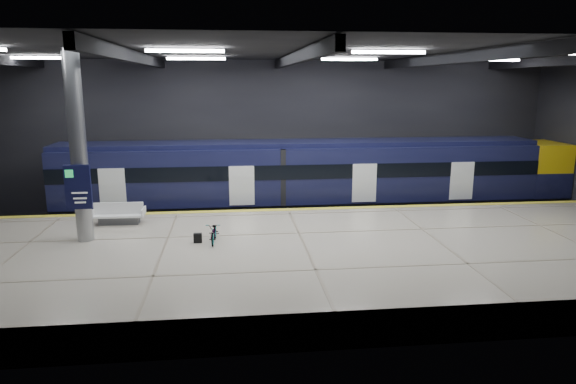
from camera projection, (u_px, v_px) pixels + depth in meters
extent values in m
plane|color=black|center=(296.00, 252.00, 21.18)|extent=(30.00, 30.00, 0.00)
cube|color=black|center=(277.00, 135.00, 28.10)|extent=(30.00, 0.10, 8.00)
cube|color=black|center=(337.00, 202.00, 12.56)|extent=(30.00, 0.10, 8.00)
cube|color=black|center=(296.00, 51.00, 19.49)|extent=(30.00, 16.00, 0.10)
cube|color=black|center=(135.00, 57.00, 18.88)|extent=(0.25, 16.00, 0.40)
cube|color=black|center=(296.00, 58.00, 19.54)|extent=(0.25, 16.00, 0.40)
cube|color=black|center=(447.00, 59.00, 20.19)|extent=(0.25, 16.00, 0.40)
cube|color=white|center=(185.00, 51.00, 17.13)|extent=(2.60, 0.18, 0.10)
cube|color=white|center=(389.00, 52.00, 17.90)|extent=(2.60, 0.18, 0.10)
cube|color=white|center=(575.00, 53.00, 18.66)|extent=(2.60, 0.18, 0.10)
cube|color=white|center=(33.00, 58.00, 22.19)|extent=(2.60, 0.18, 0.10)
cube|color=white|center=(196.00, 59.00, 22.96)|extent=(2.60, 0.18, 0.10)
cube|color=white|center=(349.00, 59.00, 23.72)|extent=(2.60, 0.18, 0.10)
cube|color=white|center=(493.00, 60.00, 24.49)|extent=(2.60, 0.18, 0.10)
cube|color=beige|center=(304.00, 259.00, 18.63)|extent=(30.00, 11.00, 1.10)
cube|color=yellow|center=(288.00, 209.00, 23.61)|extent=(30.00, 0.40, 0.01)
cube|color=gray|center=(284.00, 219.00, 25.80)|extent=(30.00, 0.08, 0.16)
cube|color=gray|center=(281.00, 212.00, 27.20)|extent=(30.00, 0.08, 0.16)
cube|color=black|center=(300.00, 206.00, 26.50)|extent=(24.00, 2.58, 0.80)
cube|color=black|center=(300.00, 173.00, 26.13)|extent=(24.00, 2.80, 2.75)
cube|color=black|center=(300.00, 143.00, 25.81)|extent=(24.00, 2.30, 0.24)
cube|color=black|center=(304.00, 172.00, 24.70)|extent=(24.00, 0.04, 0.70)
cube|color=white|center=(364.00, 183.00, 25.15)|extent=(1.20, 0.05, 1.90)
cube|color=gold|center=(539.00, 168.00, 27.55)|extent=(2.00, 2.80, 2.75)
cube|color=black|center=(545.00, 165.00, 27.55)|extent=(1.60, 2.38, 0.80)
cube|color=#595B60|center=(120.00, 220.00, 21.24)|extent=(1.61, 0.54, 0.30)
cube|color=white|center=(119.00, 215.00, 21.19)|extent=(2.01, 0.89, 0.08)
cube|color=white|center=(119.00, 208.00, 21.13)|extent=(2.00, 0.13, 0.50)
cube|color=white|center=(94.00, 213.00, 21.08)|extent=(0.08, 0.85, 0.30)
cube|color=white|center=(144.00, 212.00, 21.25)|extent=(0.08, 0.85, 0.30)
imported|color=#99999E|center=(214.00, 232.00, 18.77)|extent=(0.60, 1.50, 0.77)
cube|color=black|center=(198.00, 238.00, 18.75)|extent=(0.30, 0.18, 0.35)
cylinder|color=#9EA0A5|center=(78.00, 148.00, 18.37)|extent=(0.60, 0.60, 6.90)
cube|color=#0E0F33|center=(78.00, 187.00, 18.25)|extent=(0.90, 0.12, 1.60)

